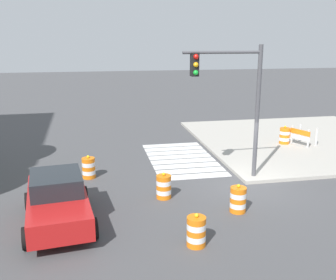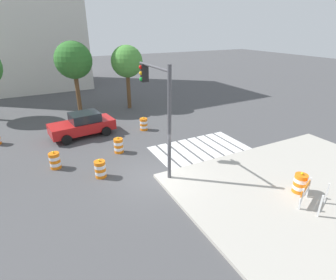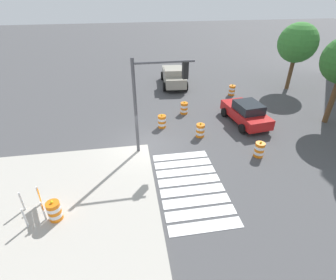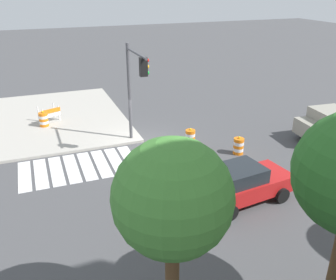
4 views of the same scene
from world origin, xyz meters
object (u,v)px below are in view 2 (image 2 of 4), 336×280
(traffic_barrel_far_curb, at_px, (100,169))
(street_tree_streetside_far, at_px, (73,61))
(sports_car, at_px, (83,125))
(street_tree_streetside_mid, at_px, (127,62))
(construction_barricade, at_px, (309,193))
(traffic_barrel_on_sidewalk, at_px, (300,183))
(traffic_light_pole, at_px, (158,99))
(traffic_barrel_median_far, at_px, (55,161))
(traffic_barrel_near_corner, at_px, (119,146))
(traffic_barrel_crosswalk_end, at_px, (144,124))

(traffic_barrel_far_curb, bearing_deg, street_tree_streetside_far, 84.59)
(sports_car, relative_size, street_tree_streetside_mid, 0.80)
(sports_car, distance_m, construction_barricade, 14.27)
(traffic_barrel_far_curb, relative_size, street_tree_streetside_far, 0.17)
(traffic_barrel_on_sidewalk, height_order, street_tree_streetside_far, street_tree_streetside_far)
(traffic_light_pole, bearing_deg, traffic_barrel_median_far, 150.69)
(traffic_barrel_near_corner, height_order, construction_barricade, construction_barricade)
(traffic_barrel_crosswalk_end, bearing_deg, traffic_barrel_far_curb, -131.33)
(traffic_barrel_near_corner, xyz_separation_m, construction_barricade, (5.49, -8.77, 0.27))
(street_tree_streetside_mid, bearing_deg, sports_car, -136.08)
(traffic_barrel_median_far, xyz_separation_m, construction_barricade, (9.13, -8.48, 0.27))
(traffic_barrel_crosswalk_end, height_order, construction_barricade, construction_barricade)
(traffic_barrel_median_far, bearing_deg, traffic_barrel_near_corner, 4.48)
(traffic_barrel_far_curb, bearing_deg, sports_car, 86.95)
(street_tree_streetside_mid, bearing_deg, traffic_barrel_near_corner, -113.53)
(construction_barricade, relative_size, traffic_light_pole, 0.26)
(traffic_barrel_crosswalk_end, relative_size, traffic_barrel_far_curb, 1.00)
(traffic_barrel_near_corner, distance_m, traffic_barrel_on_sidewalk, 9.97)
(traffic_barrel_on_sidewalk, xyz_separation_m, traffic_light_pole, (-4.69, 4.95, 3.31))
(traffic_barrel_near_corner, relative_size, traffic_barrel_far_curb, 1.00)
(traffic_barrel_near_corner, relative_size, traffic_barrel_median_far, 1.00)
(traffic_barrel_far_curb, bearing_deg, construction_barricade, -41.97)
(traffic_barrel_crosswalk_end, bearing_deg, traffic_barrel_on_sidewalk, -73.68)
(sports_car, bearing_deg, traffic_light_pole, -68.84)
(traffic_barrel_near_corner, bearing_deg, traffic_barrel_far_curb, -126.11)
(traffic_barrel_on_sidewalk, bearing_deg, traffic_barrel_far_curb, 143.39)
(traffic_barrel_median_far, bearing_deg, construction_barricade, -42.89)
(traffic_barrel_crosswalk_end, bearing_deg, street_tree_streetside_far, 115.89)
(street_tree_streetside_mid, bearing_deg, construction_barricade, -84.49)
(traffic_barrel_on_sidewalk, bearing_deg, traffic_barrel_crosswalk_end, 106.32)
(traffic_barrel_near_corner, height_order, street_tree_streetside_mid, street_tree_streetside_mid)
(traffic_barrel_median_far, xyz_separation_m, traffic_barrel_far_curb, (1.95, -2.03, 0.00))
(sports_car, height_order, traffic_barrel_far_curb, sports_car)
(sports_car, relative_size, traffic_barrel_on_sidewalk, 4.40)
(traffic_light_pole, bearing_deg, construction_barricade, -53.60)
(sports_car, bearing_deg, traffic_barrel_crosswalk_end, -13.05)
(traffic_light_pole, relative_size, street_tree_streetside_far, 0.91)
(traffic_barrel_median_far, bearing_deg, traffic_light_pole, -29.31)
(traffic_barrel_median_far, xyz_separation_m, street_tree_streetside_far, (3.09, 9.97, 3.99))
(traffic_barrel_on_sidewalk, xyz_separation_m, street_tree_streetside_mid, (-2.15, 16.72, 3.59))
(traffic_light_pole, bearing_deg, street_tree_streetside_far, 98.12)
(traffic_barrel_far_curb, xyz_separation_m, street_tree_streetside_far, (1.14, 12.00, 3.99))
(traffic_barrel_crosswalk_end, xyz_separation_m, construction_barricade, (2.69, -11.55, 0.27))
(traffic_barrel_crosswalk_end, height_order, traffic_barrel_far_curb, same)
(street_tree_streetside_mid, height_order, street_tree_streetside_far, street_tree_streetside_far)
(construction_barricade, distance_m, traffic_light_pole, 7.80)
(traffic_barrel_near_corner, distance_m, street_tree_streetside_mid, 10.23)
(traffic_barrel_crosswalk_end, bearing_deg, sports_car, 166.95)
(sports_car, distance_m, street_tree_streetside_mid, 7.93)
(traffic_light_pole, height_order, street_tree_streetside_mid, traffic_light_pole)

